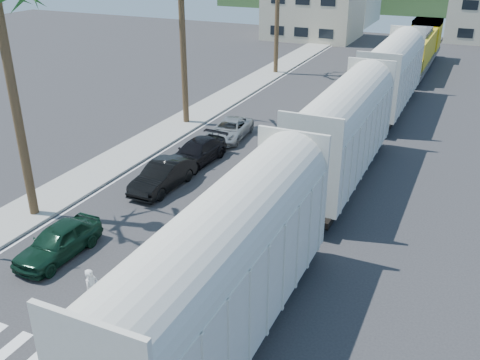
% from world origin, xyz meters
% --- Properties ---
extents(ground, '(140.00, 140.00, 0.00)m').
position_xyz_m(ground, '(0.00, 0.00, 0.00)').
color(ground, '#28282B').
rests_on(ground, ground).
extents(sidewalk, '(3.00, 90.00, 0.15)m').
position_xyz_m(sidewalk, '(-8.50, 25.00, 0.07)').
color(sidewalk, gray).
rests_on(sidewalk, ground).
extents(rails, '(1.56, 100.00, 0.06)m').
position_xyz_m(rails, '(5.00, 28.00, 0.03)').
color(rails, black).
rests_on(rails, ground).
extents(median, '(0.45, 60.00, 0.85)m').
position_xyz_m(median, '(0.00, 19.96, 0.09)').
color(median, gray).
rests_on(median, ground).
extents(lane_markings, '(9.42, 90.00, 0.01)m').
position_xyz_m(lane_markings, '(-2.15, 25.00, 0.00)').
color(lane_markings, silver).
rests_on(lane_markings, ground).
extents(freight_train, '(3.00, 60.94, 5.85)m').
position_xyz_m(freight_train, '(5.00, 22.22, 2.91)').
color(freight_train, beige).
rests_on(freight_train, ground).
extents(buildings, '(38.00, 27.00, 10.00)m').
position_xyz_m(buildings, '(-6.41, 71.66, 4.36)').
color(buildings, '#B6AD90').
rests_on(buildings, ground).
extents(car_lead, '(1.93, 4.45, 1.49)m').
position_xyz_m(car_lead, '(-4.17, 3.55, 0.75)').
color(car_lead, black).
rests_on(car_lead, ground).
extents(car_second, '(1.98, 4.85, 1.56)m').
position_xyz_m(car_second, '(-3.73, 11.43, 0.78)').
color(car_second, black).
rests_on(car_second, ground).
extents(car_third, '(2.79, 5.31, 1.45)m').
position_xyz_m(car_third, '(-3.80, 15.46, 0.73)').
color(car_third, black).
rests_on(car_third, ground).
extents(car_rear, '(3.02, 5.15, 1.33)m').
position_xyz_m(car_rear, '(-3.86, 20.37, 0.66)').
color(car_rear, '#9EA1A3').
rests_on(car_rear, ground).
extents(cyclist, '(0.79, 1.88, 2.24)m').
position_xyz_m(cyclist, '(0.17, 0.65, 0.72)').
color(cyclist, '#9EA0A5').
rests_on(cyclist, ground).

